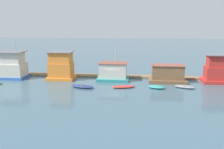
{
  "coord_description": "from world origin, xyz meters",
  "views": [
    {
      "loc": [
        4.71,
        -44.81,
        11.4
      ],
      "look_at": [
        0.0,
        -1.0,
        1.4
      ],
      "focal_mm": 40.0,
      "sensor_mm": 36.0,
      "label": 1
    }
  ],
  "objects_px": {
    "dinghy_teal": "(157,87)",
    "houseboat_blue": "(13,66)",
    "houseboat_red": "(220,70)",
    "dinghy_navy": "(83,87)",
    "dinghy_red": "(124,87)",
    "dinghy_grey": "(185,87)",
    "houseboat_teal": "(113,72)",
    "houseboat_brown": "(168,74)",
    "houseboat_orange": "(61,67)"
  },
  "relations": [
    {
      "from": "houseboat_red",
      "to": "dinghy_red",
      "type": "xyz_separation_m",
      "value": [
        -16.91,
        -5.21,
        -2.07
      ]
    },
    {
      "from": "houseboat_teal",
      "to": "dinghy_teal",
      "type": "relative_size",
      "value": 2.2
    },
    {
      "from": "houseboat_brown",
      "to": "dinghy_teal",
      "type": "distance_m",
      "value": 5.13
    },
    {
      "from": "dinghy_navy",
      "to": "houseboat_red",
      "type": "bearing_deg",
      "value": 14.46
    },
    {
      "from": "houseboat_teal",
      "to": "dinghy_teal",
      "type": "distance_m",
      "value": 9.25
    },
    {
      "from": "houseboat_red",
      "to": "dinghy_teal",
      "type": "xyz_separation_m",
      "value": [
        -11.43,
        -5.05,
        -2.0
      ]
    },
    {
      "from": "dinghy_navy",
      "to": "dinghy_red",
      "type": "relative_size",
      "value": 1.03
    },
    {
      "from": "houseboat_teal",
      "to": "houseboat_red",
      "type": "distance_m",
      "value": 19.19
    },
    {
      "from": "dinghy_teal",
      "to": "houseboat_red",
      "type": "bearing_deg",
      "value": 23.83
    },
    {
      "from": "dinghy_grey",
      "to": "houseboat_teal",
      "type": "bearing_deg",
      "value": 161.71
    },
    {
      "from": "dinghy_red",
      "to": "dinghy_navy",
      "type": "bearing_deg",
      "value": -172.45
    },
    {
      "from": "houseboat_orange",
      "to": "houseboat_red",
      "type": "relative_size",
      "value": 0.67
    },
    {
      "from": "houseboat_blue",
      "to": "houseboat_red",
      "type": "bearing_deg",
      "value": 0.72
    },
    {
      "from": "houseboat_red",
      "to": "dinghy_red",
      "type": "height_order",
      "value": "houseboat_red"
    },
    {
      "from": "houseboat_brown",
      "to": "dinghy_navy",
      "type": "bearing_deg",
      "value": -159.05
    },
    {
      "from": "houseboat_red",
      "to": "dinghy_navy",
      "type": "height_order",
      "value": "houseboat_red"
    },
    {
      "from": "houseboat_red",
      "to": "dinghy_teal",
      "type": "relative_size",
      "value": 2.6
    },
    {
      "from": "houseboat_blue",
      "to": "dinghy_red",
      "type": "bearing_deg",
      "value": -12.24
    },
    {
      "from": "houseboat_blue",
      "to": "dinghy_grey",
      "type": "relative_size",
      "value": 2.09
    },
    {
      "from": "houseboat_orange",
      "to": "houseboat_red",
      "type": "bearing_deg",
      "value": 1.05
    },
    {
      "from": "houseboat_orange",
      "to": "houseboat_brown",
      "type": "height_order",
      "value": "houseboat_orange"
    },
    {
      "from": "dinghy_red",
      "to": "houseboat_blue",
      "type": "bearing_deg",
      "value": 167.76
    },
    {
      "from": "dinghy_red",
      "to": "dinghy_grey",
      "type": "height_order",
      "value": "dinghy_grey"
    },
    {
      "from": "dinghy_teal",
      "to": "houseboat_teal",
      "type": "bearing_deg",
      "value": 147.9
    },
    {
      "from": "dinghy_navy",
      "to": "dinghy_grey",
      "type": "bearing_deg",
      "value": 6.1
    },
    {
      "from": "dinghy_red",
      "to": "dinghy_teal",
      "type": "distance_m",
      "value": 5.48
    },
    {
      "from": "houseboat_blue",
      "to": "houseboat_teal",
      "type": "bearing_deg",
      "value": 0.9
    },
    {
      "from": "dinghy_navy",
      "to": "dinghy_grey",
      "type": "distance_m",
      "value": 17.03
    },
    {
      "from": "houseboat_red",
      "to": "dinghy_navy",
      "type": "relative_size",
      "value": 1.9
    },
    {
      "from": "houseboat_orange",
      "to": "dinghy_navy",
      "type": "relative_size",
      "value": 1.28
    },
    {
      "from": "dinghy_navy",
      "to": "dinghy_teal",
      "type": "xyz_separation_m",
      "value": [
        12.25,
        1.06,
        0.01
      ]
    },
    {
      "from": "houseboat_brown",
      "to": "dinghy_grey",
      "type": "xyz_separation_m",
      "value": [
        2.49,
        -3.72,
        -1.22
      ]
    },
    {
      "from": "dinghy_navy",
      "to": "dinghy_teal",
      "type": "height_order",
      "value": "dinghy_teal"
    },
    {
      "from": "houseboat_brown",
      "to": "houseboat_blue",
      "type": "bearing_deg",
      "value": 179.83
    },
    {
      "from": "houseboat_brown",
      "to": "dinghy_navy",
      "type": "height_order",
      "value": "houseboat_brown"
    },
    {
      "from": "dinghy_navy",
      "to": "dinghy_teal",
      "type": "bearing_deg",
      "value": 4.93
    },
    {
      "from": "houseboat_red",
      "to": "dinghy_navy",
      "type": "xyz_separation_m",
      "value": [
        -23.68,
        -6.1,
        -2.0
      ]
    },
    {
      "from": "dinghy_navy",
      "to": "dinghy_grey",
      "type": "height_order",
      "value": "dinghy_navy"
    },
    {
      "from": "houseboat_orange",
      "to": "dinghy_teal",
      "type": "bearing_deg",
      "value": -14.37
    },
    {
      "from": "houseboat_red",
      "to": "dinghy_navy",
      "type": "bearing_deg",
      "value": -165.54
    },
    {
      "from": "houseboat_teal",
      "to": "houseboat_brown",
      "type": "relative_size",
      "value": 1.0
    },
    {
      "from": "houseboat_orange",
      "to": "dinghy_teal",
      "type": "xyz_separation_m",
      "value": [
        17.62,
        -4.52,
        -2.2
      ]
    },
    {
      "from": "houseboat_blue",
      "to": "houseboat_red",
      "type": "height_order",
      "value": "houseboat_red"
    },
    {
      "from": "houseboat_blue",
      "to": "dinghy_grey",
      "type": "distance_m",
      "value": 32.21
    },
    {
      "from": "houseboat_orange",
      "to": "houseboat_teal",
      "type": "height_order",
      "value": "houseboat_teal"
    },
    {
      "from": "houseboat_brown",
      "to": "dinghy_red",
      "type": "xyz_separation_m",
      "value": [
        -7.68,
        -4.63,
        -1.26
      ]
    },
    {
      "from": "houseboat_blue",
      "to": "houseboat_orange",
      "type": "distance_m",
      "value": 9.61
    },
    {
      "from": "houseboat_blue",
      "to": "dinghy_red",
      "type": "distance_m",
      "value": 22.36
    },
    {
      "from": "houseboat_teal",
      "to": "houseboat_red",
      "type": "xyz_separation_m",
      "value": [
        19.18,
        0.18,
        0.67
      ]
    },
    {
      "from": "dinghy_teal",
      "to": "houseboat_blue",
      "type": "bearing_deg",
      "value": 170.5
    }
  ]
}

